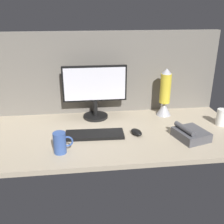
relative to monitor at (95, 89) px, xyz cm
name	(u,v)px	position (x,y,z in cm)	size (l,w,h in cm)	color
ground_plane	(104,134)	(3.97, -25.13, -23.18)	(180.00, 80.00, 3.00)	tan
cubicle_wall_back	(99,73)	(3.97, 12.37, 8.58)	(180.00, 5.00, 60.52)	slate
monitor	(95,89)	(0.00, 0.00, 0.00)	(45.72, 18.00, 38.57)	black
keyboard	(95,135)	(-2.54, -30.55, -20.68)	(37.00, 13.00, 2.00)	black
mouse	(136,132)	(24.31, -31.79, -19.98)	(5.60, 9.60, 3.40)	black
mug_ceramic_white	(222,117)	(85.46, -24.17, -15.85)	(10.31, 6.46, 11.58)	white
mug_ceramic_blue	(60,143)	(-22.65, -48.51, -15.46)	(11.12, 7.10, 12.37)	#38569E
lava_lamp	(165,96)	(51.51, -1.63, -6.71)	(10.91, 10.91, 35.70)	#A5A5AD
desk_phone	(190,134)	(56.35, -41.27, -18.49)	(21.60, 22.97, 8.80)	#4C4C51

